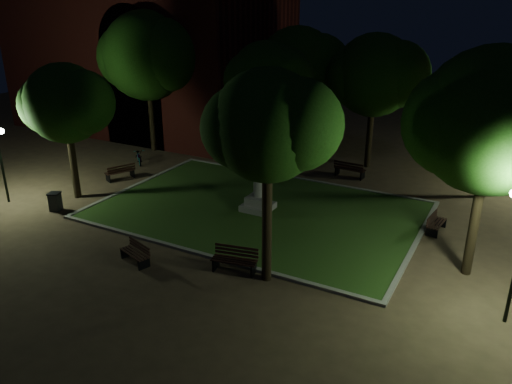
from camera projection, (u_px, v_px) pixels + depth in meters
The scene contains 21 objects.
ground at pixel (237, 226), 22.91m from camera, with size 80.00×80.00×0.00m, color #4C3B28.
lawn at pixel (258, 210), 24.53m from camera, with size 15.00×10.00×0.08m, color #294B18.
lawn_kerb at pixel (258, 210), 24.52m from camera, with size 15.40×10.40×0.12m.
monument at pixel (258, 193), 24.20m from camera, with size 1.40×1.40×3.20m.
building_main at pixel (150, 31), 38.54m from camera, with size 20.00×12.00×15.00m.
tree_west at pixel (66, 104), 24.43m from camera, with size 4.86×3.97×6.94m.
tree_north_wl at pixel (267, 78), 27.76m from camera, with size 5.03×4.10×7.67m.
tree_north_er at pixel (376, 75), 28.89m from camera, with size 5.93×4.84×8.01m.
tree_ne at pixel (498, 90), 24.22m from camera, with size 5.40×4.41×7.83m.
tree_east at pixel (496, 122), 16.82m from camera, with size 6.30×5.14×8.46m.
tree_se at pixel (270, 126), 16.45m from camera, with size 4.73×3.86×7.78m.
tree_nw at pixel (148, 56), 31.99m from camera, with size 7.00×5.72×9.16m.
tree_far_north at pixel (299, 68), 31.83m from camera, with size 6.39×5.22×8.22m.
lamppost_nw at pixel (151, 97), 35.40m from camera, with size 1.18×0.28×4.66m.
bench_near_left at pixel (136, 253), 19.67m from camera, with size 1.57×0.94×0.81m.
bench_near_right at pixel (235, 260), 19.03m from camera, with size 1.84×0.94×0.96m.
bench_left_side at pixel (120, 172), 28.63m from camera, with size 1.22×1.75×0.91m.
bench_right_side at pixel (435, 223), 22.28m from camera, with size 0.68×1.53×0.81m.
bench_far_side at pixel (350, 170), 28.96m from camera, with size 1.82×0.73×0.98m.
trash_bin at pixel (55, 201), 24.45m from camera, with size 0.70×0.70×0.93m.
bicycle at pixel (139, 156), 31.40m from camera, with size 0.66×1.88×0.99m, color black.
Camera 1 is at (10.64, -17.84, 9.81)m, focal length 35.00 mm.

